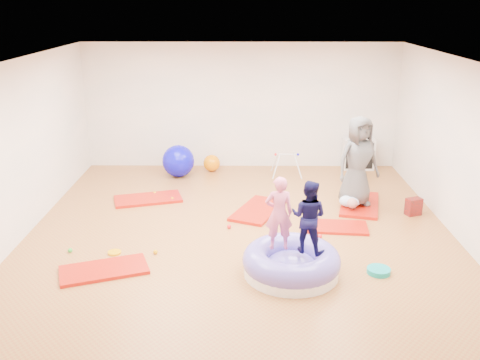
{
  "coord_description": "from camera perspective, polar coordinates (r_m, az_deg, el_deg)",
  "views": [
    {
      "loc": [
        0.06,
        -7.87,
        3.67
      ],
      "look_at": [
        0.0,
        0.3,
        0.9
      ],
      "focal_mm": 40.0,
      "sensor_mm": 36.0,
      "label": 1
    }
  ],
  "objects": [
    {
      "name": "adult_caregiver",
      "position": [
        9.92,
        12.49,
        1.97
      ],
      "size": [
        0.94,
        0.77,
        1.66
      ],
      "primitive_type": "imported",
      "rotation": [
        0.0,
        0.0,
        0.34
      ],
      "color": "#4D4D4D",
      "rests_on": "gym_mat_rear_right"
    },
    {
      "name": "child_navy",
      "position": [
        7.32,
        7.34,
        -3.53
      ],
      "size": [
        0.62,
        0.56,
        1.03
      ],
      "primitive_type": "imported",
      "rotation": [
        0.0,
        0.0,
        2.72
      ],
      "color": "black",
      "rests_on": "inflatable_cushion"
    },
    {
      "name": "yellow_toy",
      "position": [
        8.42,
        -13.24,
        -7.54
      ],
      "size": [
        0.21,
        0.21,
        0.03
      ],
      "primitive_type": "cylinder",
      "color": "#E29F01",
      "rests_on": "ground"
    },
    {
      "name": "exercise_ball_blue",
      "position": [
        11.66,
        -6.6,
        2.03
      ],
      "size": [
        0.7,
        0.7,
        0.7
      ],
      "primitive_type": "sphere",
      "color": "#0B08D0",
      "rests_on": "ground"
    },
    {
      "name": "room",
      "position": [
        8.19,
        -0.02,
        2.64
      ],
      "size": [
        7.01,
        8.01,
        2.81
      ],
      "color": "olive",
      "rests_on": "ground"
    },
    {
      "name": "inflatable_cushion",
      "position": [
        7.6,
        5.49,
        -8.8
      ],
      "size": [
        1.38,
        1.38,
        0.43
      ],
      "rotation": [
        0.0,
        0.0,
        0.35
      ],
      "color": "white",
      "rests_on": "ground"
    },
    {
      "name": "balance_disc",
      "position": [
        7.89,
        14.57,
        -9.35
      ],
      "size": [
        0.33,
        0.33,
        0.07
      ],
      "primitive_type": "cylinder",
      "color": "#0C9997",
      "rests_on": "ground"
    },
    {
      "name": "child_pink",
      "position": [
        7.36,
        4.18,
        -3.18
      ],
      "size": [
        0.4,
        0.28,
        1.06
      ],
      "primitive_type": "imported",
      "rotation": [
        0.0,
        0.0,
        3.2
      ],
      "color": "#D75D83",
      "rests_on": "inflatable_cushion"
    },
    {
      "name": "gym_mat_right",
      "position": [
        9.2,
        9.98,
        -4.94
      ],
      "size": [
        1.17,
        0.67,
        0.05
      ],
      "primitive_type": "cube",
      "rotation": [
        0.0,
        0.0,
        -0.1
      ],
      "color": "red",
      "rests_on": "ground"
    },
    {
      "name": "gym_mat_front_left",
      "position": [
        7.93,
        -14.31,
        -9.27
      ],
      "size": [
        1.35,
        0.99,
        0.05
      ],
      "primitive_type": "cube",
      "rotation": [
        0.0,
        0.0,
        0.35
      ],
      "color": "red",
      "rests_on": "ground"
    },
    {
      "name": "backpack",
      "position": [
        10.05,
        18.03,
        -2.71
      ],
      "size": [
        0.31,
        0.25,
        0.31
      ],
      "primitive_type": "cube",
      "rotation": [
        0.0,
        0.0,
        0.36
      ],
      "color": "#A30E08",
      "rests_on": "ground"
    },
    {
      "name": "infant_play_gym",
      "position": [
        11.66,
        4.99,
        2.02
      ],
      "size": [
        0.65,
        0.62,
        0.5
      ],
      "rotation": [
        0.0,
        0.0,
        -0.3
      ],
      "color": "silver",
      "rests_on": "ground"
    },
    {
      "name": "gym_mat_mid_left",
      "position": [
        10.44,
        -9.78,
        -2.0
      ],
      "size": [
        1.38,
        0.95,
        0.05
      ],
      "primitive_type": "cube",
      "rotation": [
        0.0,
        0.0,
        0.28
      ],
      "color": "red",
      "rests_on": "ground"
    },
    {
      "name": "exercise_ball_orange",
      "position": [
        12.0,
        -3.04,
        1.82
      ],
      "size": [
        0.37,
        0.37,
        0.37
      ],
      "primitive_type": "sphere",
      "color": "orange",
      "rests_on": "ground"
    },
    {
      "name": "gym_mat_rear_right",
      "position": [
        10.27,
        12.64,
        -2.53
      ],
      "size": [
        0.97,
        1.46,
        0.06
      ],
      "primitive_type": "cube",
      "rotation": [
        0.0,
        0.0,
        1.33
      ],
      "color": "red",
      "rests_on": "ground"
    },
    {
      "name": "cube_shelf",
      "position": [
        12.4,
        12.51,
        2.73
      ],
      "size": [
        0.7,
        0.34,
        0.7
      ],
      "color": "silver",
      "rests_on": "ground"
    },
    {
      "name": "infant",
      "position": [
        9.95,
        11.71,
        -2.25
      ],
      "size": [
        0.4,
        0.41,
        0.23
      ],
      "color": "#BFD9FF",
      "rests_on": "gym_mat_rear_right"
    },
    {
      "name": "ball_pit_balls",
      "position": [
        9.2,
        -6.01,
        -4.67
      ],
      "size": [
        3.96,
        2.66,
        0.07
      ],
      "color": "red",
      "rests_on": "ground"
    },
    {
      "name": "gym_mat_center_back",
      "position": [
        9.75,
        1.94,
        -3.22
      ],
      "size": [
        1.11,
        1.44,
        0.05
      ],
      "primitive_type": "cube",
      "rotation": [
        0.0,
        0.0,
        1.16
      ],
      "color": "red",
      "rests_on": "ground"
    }
  ]
}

